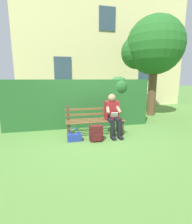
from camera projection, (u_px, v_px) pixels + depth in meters
ground at (95, 135)px, 4.85m from camera, size 60.00×60.00×0.00m
park_bench at (95, 120)px, 4.83m from camera, size 1.67×0.52×0.85m
person_seated at (113, 114)px, 4.74m from camera, size 0.44×0.73×1.17m
hedge_backdrop at (79, 102)px, 5.68m from camera, size 4.70×0.82×1.67m
tree at (152, 48)px, 6.99m from camera, size 2.48×2.37×4.13m
building_facade at (100, 43)px, 10.36m from camera, size 9.55×2.94×7.56m
backpack at (96, 133)px, 4.32m from camera, size 0.33×0.27×0.41m
handbag at (75, 137)px, 4.33m from camera, size 0.37×0.15×0.36m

